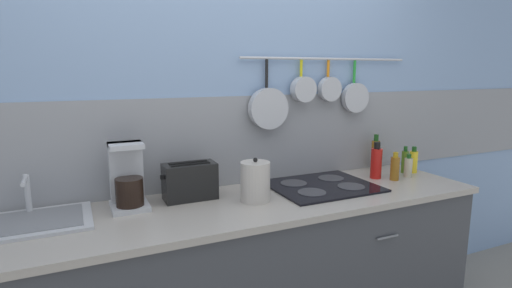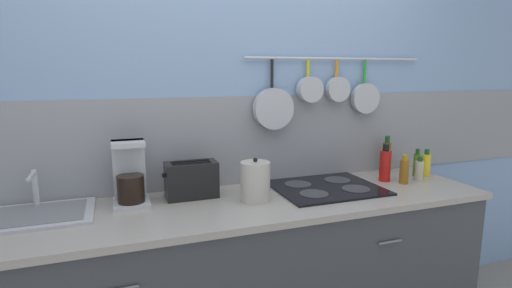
{
  "view_description": "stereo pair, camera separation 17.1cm",
  "coord_description": "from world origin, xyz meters",
  "px_view_note": "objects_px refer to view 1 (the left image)",
  "views": [
    {
      "loc": [
        -0.81,
        -1.83,
        1.59
      ],
      "look_at": [
        0.04,
        0.0,
        1.21
      ],
      "focal_mm": 28.0,
      "sensor_mm": 36.0,
      "label": 1
    },
    {
      "loc": [
        -0.65,
        -1.9,
        1.59
      ],
      "look_at": [
        0.04,
        0.0,
        1.21
      ],
      "focal_mm": 28.0,
      "sensor_mm": 36.0,
      "label": 2
    }
  ],
  "objects_px": {
    "bottle_cooking_wine": "(405,161)",
    "bottle_hot_sauce": "(413,161)",
    "toaster": "(190,181)",
    "bottle_vinegar": "(395,168)",
    "kettle": "(255,181)",
    "coffee_maker": "(128,181)",
    "bottle_sesame_oil": "(375,154)",
    "bottle_dish_soap": "(408,167)",
    "bottle_olive_oil": "(376,162)"
  },
  "relations": [
    {
      "from": "bottle_cooking_wine",
      "to": "bottle_hot_sauce",
      "type": "distance_m",
      "value": 0.06
    },
    {
      "from": "toaster",
      "to": "bottle_vinegar",
      "type": "distance_m",
      "value": 1.28
    },
    {
      "from": "kettle",
      "to": "coffee_maker",
      "type": "bearing_deg",
      "value": 163.8
    },
    {
      "from": "kettle",
      "to": "bottle_vinegar",
      "type": "height_order",
      "value": "kettle"
    },
    {
      "from": "bottle_hot_sauce",
      "to": "bottle_vinegar",
      "type": "bearing_deg",
      "value": -159.84
    },
    {
      "from": "toaster",
      "to": "kettle",
      "type": "relative_size",
      "value": 1.25
    },
    {
      "from": "bottle_sesame_oil",
      "to": "bottle_dish_soap",
      "type": "xyz_separation_m",
      "value": [
        0.07,
        -0.24,
        -0.04
      ]
    },
    {
      "from": "bottle_sesame_oil",
      "to": "bottle_hot_sauce",
      "type": "bearing_deg",
      "value": -41.29
    },
    {
      "from": "bottle_olive_oil",
      "to": "bottle_dish_soap",
      "type": "distance_m",
      "value": 0.22
    },
    {
      "from": "bottle_dish_soap",
      "to": "bottle_olive_oil",
      "type": "bearing_deg",
      "value": 162.48
    },
    {
      "from": "bottle_vinegar",
      "to": "bottle_cooking_wine",
      "type": "distance_m",
      "value": 0.22
    },
    {
      "from": "toaster",
      "to": "bottle_sesame_oil",
      "type": "relative_size",
      "value": 1.18
    },
    {
      "from": "coffee_maker",
      "to": "bottle_olive_oil",
      "type": "height_order",
      "value": "coffee_maker"
    },
    {
      "from": "toaster",
      "to": "coffee_maker",
      "type": "bearing_deg",
      "value": 178.47
    },
    {
      "from": "bottle_sesame_oil",
      "to": "bottle_hot_sauce",
      "type": "distance_m",
      "value": 0.25
    },
    {
      "from": "coffee_maker",
      "to": "bottle_vinegar",
      "type": "bearing_deg",
      "value": -6.49
    },
    {
      "from": "bottle_dish_soap",
      "to": "coffee_maker",
      "type": "bearing_deg",
      "value": 174.65
    },
    {
      "from": "bottle_sesame_oil",
      "to": "coffee_maker",
      "type": "bearing_deg",
      "value": -177.34
    },
    {
      "from": "bottle_dish_soap",
      "to": "bottle_hot_sauce",
      "type": "distance_m",
      "value": 0.14
    },
    {
      "from": "toaster",
      "to": "bottle_sesame_oil",
      "type": "height_order",
      "value": "bottle_sesame_oil"
    },
    {
      "from": "coffee_maker",
      "to": "bottle_cooking_wine",
      "type": "height_order",
      "value": "coffee_maker"
    },
    {
      "from": "bottle_cooking_wine",
      "to": "bottle_olive_oil",
      "type": "bearing_deg",
      "value": -174.82
    },
    {
      "from": "bottle_hot_sauce",
      "to": "toaster",
      "type": "bearing_deg",
      "value": 177.05
    },
    {
      "from": "bottle_sesame_oil",
      "to": "bottle_dish_soap",
      "type": "bearing_deg",
      "value": -74.57
    },
    {
      "from": "coffee_maker",
      "to": "bottle_dish_soap",
      "type": "relative_size",
      "value": 2.18
    },
    {
      "from": "toaster",
      "to": "bottle_hot_sauce",
      "type": "bearing_deg",
      "value": -2.95
    },
    {
      "from": "bottle_dish_soap",
      "to": "bottle_cooking_wine",
      "type": "height_order",
      "value": "bottle_cooking_wine"
    },
    {
      "from": "toaster",
      "to": "bottle_dish_soap",
      "type": "height_order",
      "value": "toaster"
    },
    {
      "from": "bottle_dish_soap",
      "to": "toaster",
      "type": "bearing_deg",
      "value": 173.79
    },
    {
      "from": "bottle_olive_oil",
      "to": "bottle_sesame_oil",
      "type": "xyz_separation_m",
      "value": [
        0.14,
        0.17,
        0.01
      ]
    },
    {
      "from": "coffee_maker",
      "to": "bottle_dish_soap",
      "type": "height_order",
      "value": "coffee_maker"
    },
    {
      "from": "kettle",
      "to": "bottle_vinegar",
      "type": "xyz_separation_m",
      "value": [
        0.96,
        -0.0,
        -0.03
      ]
    },
    {
      "from": "bottle_olive_oil",
      "to": "bottle_dish_soap",
      "type": "relative_size",
      "value": 1.55
    },
    {
      "from": "bottle_sesame_oil",
      "to": "bottle_hot_sauce",
      "type": "relative_size",
      "value": 1.4
    },
    {
      "from": "bottle_cooking_wine",
      "to": "bottle_sesame_oil",
      "type": "bearing_deg",
      "value": 130.25
    },
    {
      "from": "kettle",
      "to": "bottle_sesame_oil",
      "type": "distance_m",
      "value": 1.06
    },
    {
      "from": "coffee_maker",
      "to": "bottle_olive_oil",
      "type": "distance_m",
      "value": 1.51
    },
    {
      "from": "bottle_sesame_oil",
      "to": "bottle_cooking_wine",
      "type": "xyz_separation_m",
      "value": [
        0.12,
        -0.15,
        -0.03
      ]
    },
    {
      "from": "bottle_cooking_wine",
      "to": "bottle_dish_soap",
      "type": "bearing_deg",
      "value": -123.46
    },
    {
      "from": "coffee_maker",
      "to": "bottle_vinegar",
      "type": "height_order",
      "value": "coffee_maker"
    },
    {
      "from": "kettle",
      "to": "bottle_cooking_wine",
      "type": "xyz_separation_m",
      "value": [
        1.15,
        0.11,
        -0.03
      ]
    },
    {
      "from": "bottle_olive_oil",
      "to": "bottle_sesame_oil",
      "type": "distance_m",
      "value": 0.22
    },
    {
      "from": "bottle_hot_sauce",
      "to": "bottle_dish_soap",
      "type": "bearing_deg",
      "value": -148.56
    },
    {
      "from": "coffee_maker",
      "to": "toaster",
      "type": "bearing_deg",
      "value": -1.53
    },
    {
      "from": "bottle_vinegar",
      "to": "bottle_dish_soap",
      "type": "relative_size",
      "value": 1.18
    },
    {
      "from": "coffee_maker",
      "to": "bottle_olive_oil",
      "type": "relative_size",
      "value": 1.41
    },
    {
      "from": "bottle_sesame_oil",
      "to": "toaster",
      "type": "bearing_deg",
      "value": -176.35
    },
    {
      "from": "bottle_vinegar",
      "to": "bottle_cooking_wine",
      "type": "relative_size",
      "value": 0.99
    },
    {
      "from": "bottle_vinegar",
      "to": "bottle_dish_soap",
      "type": "height_order",
      "value": "bottle_vinegar"
    },
    {
      "from": "kettle",
      "to": "bottle_vinegar",
      "type": "bearing_deg",
      "value": -0.0
    }
  ]
}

